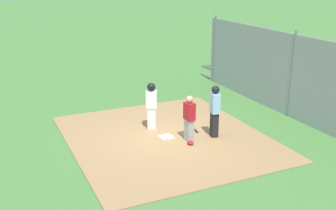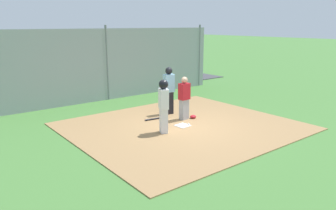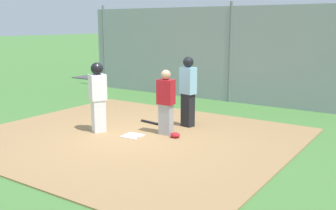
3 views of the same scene
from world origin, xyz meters
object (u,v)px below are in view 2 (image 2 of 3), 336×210
at_px(umpire, 169,89).
at_px(parked_car_green, 9,84).
at_px(catcher, 184,98).
at_px(parked_car_blue, 156,67).
at_px(parked_car_dark, 118,71).
at_px(baseball, 189,124).
at_px(runner, 164,102).
at_px(baseball_bat, 155,119).
at_px(home_plate, 183,126).
at_px(catcher_mask, 193,117).

relative_size(umpire, parked_car_green, 0.41).
height_order(catcher, parked_car_blue, catcher).
bearing_deg(parked_car_dark, catcher, -100.54).
bearing_deg(baseball, runner, 4.01).
distance_m(runner, baseball, 1.48).
bearing_deg(baseball_bat, umpire, 27.84).
bearing_deg(baseball_bat, home_plate, -68.96).
bearing_deg(parked_car_blue, catcher_mask, 68.75).
bearing_deg(home_plate, baseball, 161.42).
relative_size(parked_car_blue, parked_car_green, 1.00).
bearing_deg(catcher_mask, runner, 18.49).
height_order(home_plate, catcher_mask, catcher_mask).
distance_m(home_plate, parked_car_green, 9.45).
height_order(catcher, baseball_bat, catcher).
height_order(umpire, parked_car_blue, umpire).
bearing_deg(parked_car_dark, runner, -107.39).
xyz_separation_m(parked_car_blue, parked_car_green, (9.07, 0.47, 0.00)).
height_order(parked_car_blue, parked_car_green, same).
bearing_deg(baseball_bat, baseball, -60.96).
bearing_deg(baseball, parked_car_dark, -106.16).
height_order(home_plate, parked_car_dark, parked_car_dark).
bearing_deg(parked_car_dark, catcher_mask, -98.33).
relative_size(home_plate, catcher_mask, 1.83).
distance_m(catcher_mask, parked_car_blue, 10.05).
relative_size(home_plate, umpire, 0.25).
height_order(catcher_mask, parked_car_blue, parked_car_blue).
height_order(runner, baseball_bat, runner).
distance_m(runner, parked_car_dark, 10.45).
relative_size(baseball_bat, parked_car_blue, 0.19).
height_order(parked_car_blue, parked_car_dark, same).
distance_m(baseball_bat, catcher_mask, 1.39).
bearing_deg(parked_car_green, home_plate, -61.55).
relative_size(baseball_bat, catcher_mask, 3.44).
xyz_separation_m(baseball_bat, parked_car_blue, (-5.97, -8.09, 0.55)).
bearing_deg(home_plate, baseball_bat, -76.65).
height_order(umpire, baseball, umpire).
distance_m(home_plate, catcher, 1.13).
bearing_deg(parked_car_blue, baseball, 66.90).
height_order(runner, catcher_mask, runner).
relative_size(runner, parked_car_dark, 0.39).
relative_size(catcher, catcher_mask, 6.47).
distance_m(umpire, catcher_mask, 1.42).
bearing_deg(baseball_bat, parked_car_dark, 76.23).
distance_m(catcher, umpire, 0.95).
distance_m(umpire, parked_car_green, 8.32).
bearing_deg(umpire, runner, -30.02).
bearing_deg(runner, home_plate, 33.88).
relative_size(catcher_mask, parked_car_green, 0.05).
relative_size(home_plate, baseball, 5.95).
distance_m(baseball, parked_car_dark, 10.00).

